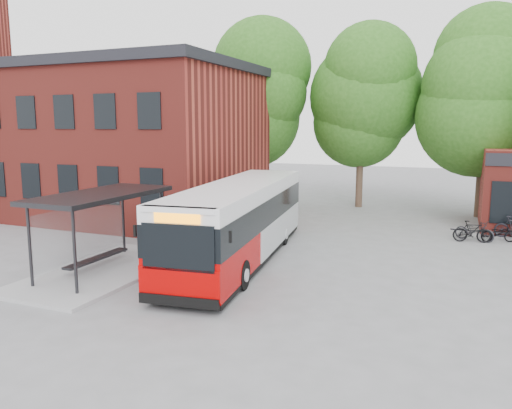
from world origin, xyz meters
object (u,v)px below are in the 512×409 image
at_px(bus_shelter, 102,233).
at_px(bicycle_0, 475,231).
at_px(city_bus, 240,222).
at_px(bicycle_1, 472,232).
at_px(bicycle_2, 499,233).

height_order(bus_shelter, bicycle_0, bus_shelter).
xyz_separation_m(bus_shelter, city_bus, (3.76, 3.41, 0.05)).
bearing_deg(city_bus, bicycle_1, 31.20).
xyz_separation_m(bus_shelter, bicycle_0, (12.21, 10.49, -0.99)).
distance_m(bicycle_0, bicycle_2, 1.00).
relative_size(city_bus, bicycle_0, 6.75).
bearing_deg(bus_shelter, bicycle_1, 39.78).
xyz_separation_m(city_bus, bicycle_1, (8.34, 6.66, -1.01)).
relative_size(bicycle_1, bicycle_2, 1.03).
relative_size(bus_shelter, bicycle_1, 4.30).
bearing_deg(bicycle_1, bus_shelter, 120.99).
bearing_deg(bicycle_2, bicycle_1, 89.08).
bearing_deg(bicycle_1, bicycle_0, -23.39).
bearing_deg(bicycle_2, city_bus, 102.82).
distance_m(city_bus, bicycle_2, 11.89).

